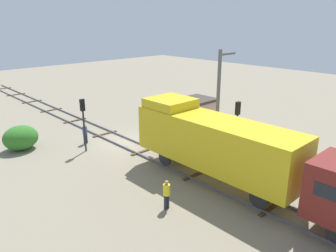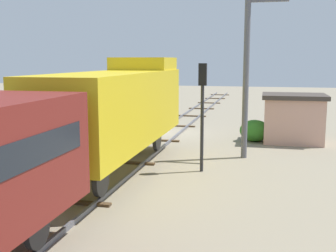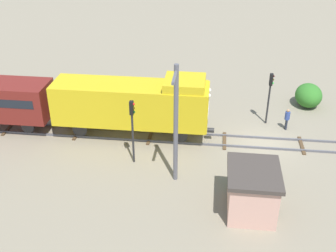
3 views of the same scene
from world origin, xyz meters
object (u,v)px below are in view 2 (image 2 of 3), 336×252
at_px(locomotive, 119,105).
at_px(worker_near_track, 142,113).
at_px(catenary_mast, 247,72).
at_px(traffic_signal_near, 124,87).
at_px(traffic_signal_mid, 202,97).
at_px(worker_by_signal, 25,145).
at_px(relay_hut, 293,118).

xyz_separation_m(locomotive, worker_near_track, (2.40, -11.31, -1.78)).
bearing_deg(catenary_mast, traffic_signal_near, -37.44).
height_order(traffic_signal_mid, worker_near_track, traffic_signal_mid).
xyz_separation_m(locomotive, traffic_signal_near, (3.20, -9.89, 0.12)).
relative_size(locomotive, catenary_mast, 1.51).
height_order(worker_by_signal, catenary_mast, catenary_mast).
bearing_deg(traffic_signal_mid, relay_hut, -118.60).
distance_m(locomotive, catenary_mast, 6.33).
height_order(worker_near_track, catenary_mast, catenary_mast).
relative_size(catenary_mast, relay_hut, 2.20).
relative_size(locomotive, worker_near_track, 6.82).
distance_m(traffic_signal_mid, worker_near_track, 12.36).
distance_m(catenary_mast, relay_hut, 5.83).
bearing_deg(traffic_signal_near, relay_hut, 170.62).
xyz_separation_m(catenary_mast, relay_hut, (-2.44, -4.56, -2.70)).
bearing_deg(traffic_signal_near, locomotive, 107.92).
bearing_deg(traffic_signal_near, worker_by_signal, 84.48).
bearing_deg(worker_by_signal, catenary_mast, -127.79).
relative_size(locomotive, relay_hut, 3.31).
xyz_separation_m(locomotive, relay_hut, (-7.50, -8.13, -1.38)).
bearing_deg(traffic_signal_near, worker_near_track, -119.38).
height_order(traffic_signal_near, worker_near_track, traffic_signal_near).
bearing_deg(locomotive, traffic_signal_near, -72.08).
distance_m(locomotive, relay_hut, 11.14).
relative_size(locomotive, worker_by_signal, 6.82).
height_order(catenary_mast, relay_hut, catenary_mast).
relative_size(worker_by_signal, relay_hut, 0.49).
relative_size(traffic_signal_near, worker_by_signal, 2.44).
height_order(traffic_signal_near, traffic_signal_mid, traffic_signal_mid).
distance_m(traffic_signal_near, worker_near_track, 2.50).
xyz_separation_m(traffic_signal_mid, worker_near_track, (5.80, -10.71, -2.12)).
relative_size(worker_near_track, catenary_mast, 0.22).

